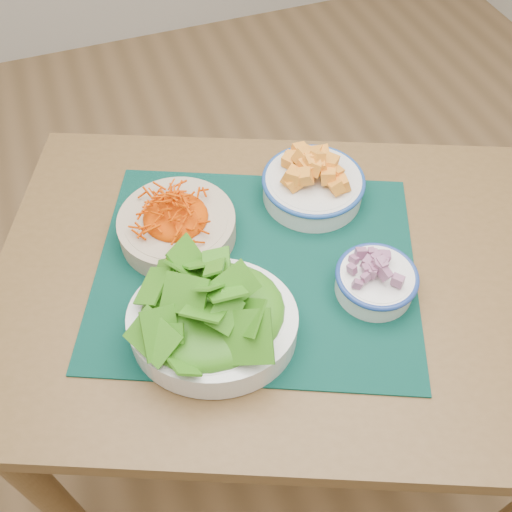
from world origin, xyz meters
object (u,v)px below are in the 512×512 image
Objects in this scene: squash_bowl at (314,180)px; lettuce_bowl at (212,313)px; table at (289,308)px; carrot_bowl at (176,221)px; onion_bowl at (376,278)px; placemat at (256,267)px.

lettuce_bowl reaches higher than squash_bowl.
squash_bowl reaches higher than table.
squash_bowl is (0.27, 0.01, 0.00)m from carrot_bowl.
onion_bowl reaches higher than table.
placemat is at bearing -46.26° from carrot_bowl.
table is 0.27m from carrot_bowl.
squash_bowl is 0.72× the size of lettuce_bowl.
carrot_bowl is (-0.11, 0.12, 0.04)m from placemat.
lettuce_bowl reaches higher than carrot_bowl.
lettuce_bowl is (-0.11, -0.11, 0.06)m from placemat.
placemat reaches higher than table.
placemat is 0.21m from onion_bowl.
placemat is 0.17m from lettuce_bowl.
onion_bowl reaches higher than placemat.
placemat is 2.33× the size of squash_bowl.
table is 0.13m from placemat.
carrot_bowl is at bearing 112.28° from lettuce_bowl.
squash_bowl is at bearing 61.19° from placemat.
lettuce_bowl is (0.00, -0.22, 0.02)m from carrot_bowl.
carrot_bowl reaches higher than placemat.
table is 3.73× the size of lettuce_bowl.
table is at bearing 144.10° from onion_bowl.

